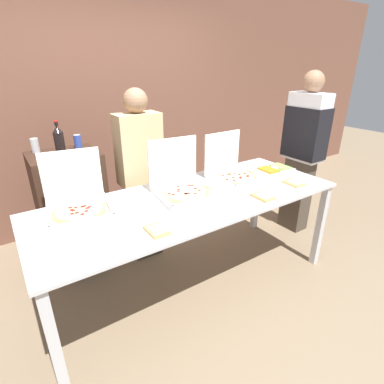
% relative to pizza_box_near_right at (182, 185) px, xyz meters
% --- Properties ---
extents(ground_plane, '(16.00, 16.00, 0.00)m').
position_rel_pizza_box_near_right_xyz_m(ground_plane, '(0.03, -0.10, -0.93)').
color(ground_plane, '#847056').
extents(brick_wall_behind, '(10.00, 0.06, 2.80)m').
position_rel_pizza_box_near_right_xyz_m(brick_wall_behind, '(0.03, 1.60, 0.47)').
color(brick_wall_behind, brown).
rests_on(brick_wall_behind, ground_plane).
extents(buffet_table, '(2.47, 0.94, 0.85)m').
position_rel_pizza_box_near_right_xyz_m(buffet_table, '(0.03, -0.10, -0.16)').
color(buffet_table, silver).
rests_on(buffet_table, ground_plane).
extents(pizza_box_near_right, '(0.47, 0.48, 0.43)m').
position_rel_pizza_box_near_right_xyz_m(pizza_box_near_right, '(0.00, 0.00, 0.00)').
color(pizza_box_near_right, white).
rests_on(pizza_box_near_right, buffet_table).
extents(pizza_box_near_left, '(0.48, 0.49, 0.42)m').
position_rel_pizza_box_near_right_xyz_m(pizza_box_near_left, '(-0.78, 0.15, -0.00)').
color(pizza_box_near_left, white).
rests_on(pizza_box_near_left, buffet_table).
extents(pizza_box_far_left, '(0.42, 0.43, 0.40)m').
position_rel_pizza_box_near_right_xyz_m(pizza_box_far_left, '(0.57, 0.04, -0.00)').
color(pizza_box_far_left, white).
rests_on(pizza_box_far_left, buffet_table).
extents(paper_plate_front_right, '(0.25, 0.25, 0.03)m').
position_rel_pizza_box_near_right_xyz_m(paper_plate_front_right, '(-0.45, -0.42, -0.07)').
color(paper_plate_front_right, white).
rests_on(paper_plate_front_right, buffet_table).
extents(paper_plate_front_center, '(0.26, 0.26, 0.03)m').
position_rel_pizza_box_near_right_xyz_m(paper_plate_front_center, '(0.92, -0.37, -0.07)').
color(paper_plate_front_center, white).
rests_on(paper_plate_front_center, buffet_table).
extents(paper_plate_front_left, '(0.20, 0.20, 0.03)m').
position_rel_pizza_box_near_right_xyz_m(paper_plate_front_left, '(0.48, -0.43, -0.06)').
color(paper_plate_front_left, white).
rests_on(paper_plate_front_left, buffet_table).
extents(veggie_tray, '(0.37, 0.23, 0.05)m').
position_rel_pizza_box_near_right_xyz_m(veggie_tray, '(1.03, -0.05, -0.05)').
color(veggie_tray, white).
rests_on(veggie_tray, buffet_table).
extents(sideboard_podium, '(0.57, 0.49, 1.12)m').
position_rel_pizza_box_near_right_xyz_m(sideboard_podium, '(-0.71, 0.81, -0.37)').
color(sideboard_podium, '#382319').
rests_on(sideboard_podium, ground_plane).
extents(soda_bottle, '(0.08, 0.08, 0.29)m').
position_rel_pizza_box_near_right_xyz_m(soda_bottle, '(-0.73, 0.74, 0.32)').
color(soda_bottle, black).
rests_on(soda_bottle, sideboard_podium).
extents(soda_can_silver, '(0.07, 0.07, 0.12)m').
position_rel_pizza_box_near_right_xyz_m(soda_can_silver, '(-0.90, 0.97, 0.25)').
color(soda_can_silver, silver).
rests_on(soda_can_silver, sideboard_podium).
extents(soda_can_colored, '(0.07, 0.07, 0.12)m').
position_rel_pizza_box_near_right_xyz_m(soda_can_colored, '(-0.55, 0.90, 0.25)').
color(soda_can_colored, '#334CB2').
rests_on(soda_can_colored, sideboard_podium).
extents(person_guest_plaid, '(0.40, 0.22, 1.65)m').
position_rel_pizza_box_near_right_xyz_m(person_guest_plaid, '(-0.10, 0.57, -0.07)').
color(person_guest_plaid, '#473D33').
rests_on(person_guest_plaid, ground_plane).
extents(person_server_vest, '(0.24, 0.42, 1.77)m').
position_rel_pizza_box_near_right_xyz_m(person_server_vest, '(1.61, 0.07, 0.07)').
color(person_server_vest, '#473D33').
rests_on(person_server_vest, ground_plane).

